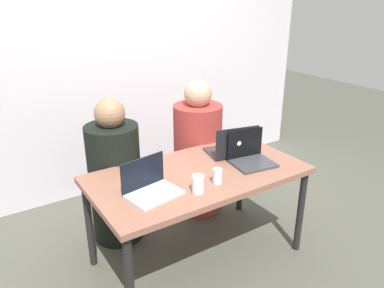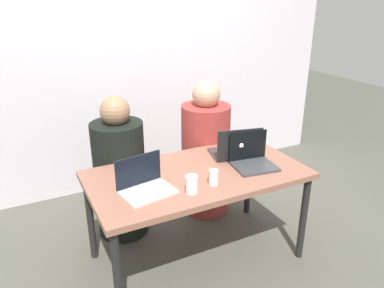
{
  "view_description": "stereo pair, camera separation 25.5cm",
  "coord_description": "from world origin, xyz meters",
  "px_view_note": "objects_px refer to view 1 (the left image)",
  "views": [
    {
      "loc": [
        -1.29,
        -1.9,
        1.84
      ],
      "look_at": [
        0.0,
        0.08,
        0.88
      ],
      "focal_mm": 35.0,
      "sensor_mm": 36.0,
      "label": 1
    },
    {
      "loc": [
        -1.07,
        -2.03,
        1.84
      ],
      "look_at": [
        0.0,
        0.08,
        0.88
      ],
      "focal_mm": 35.0,
      "sensor_mm": 36.0,
      "label": 2
    }
  ],
  "objects_px": {
    "laptop_front_right": "(250,156)",
    "water_glass_left": "(198,185)",
    "person_on_left": "(115,179)",
    "laptop_back_right": "(232,148)",
    "water_glass_center": "(217,177)",
    "laptop_front_left": "(150,187)",
    "person_on_right": "(198,155)"
  },
  "relations": [
    {
      "from": "person_on_left",
      "to": "water_glass_center",
      "type": "bearing_deg",
      "value": 126.12
    },
    {
      "from": "laptop_front_left",
      "to": "laptop_back_right",
      "type": "height_order",
      "value": "laptop_back_right"
    },
    {
      "from": "laptop_front_left",
      "to": "water_glass_center",
      "type": "distance_m",
      "value": 0.44
    },
    {
      "from": "water_glass_center",
      "to": "water_glass_left",
      "type": "bearing_deg",
      "value": -168.96
    },
    {
      "from": "person_on_right",
      "to": "water_glass_left",
      "type": "xyz_separation_m",
      "value": [
        -0.54,
        -0.81,
        0.22
      ]
    },
    {
      "from": "person_on_right",
      "to": "laptop_front_right",
      "type": "height_order",
      "value": "person_on_right"
    },
    {
      "from": "laptop_front_right",
      "to": "laptop_front_left",
      "type": "height_order",
      "value": "laptop_front_right"
    },
    {
      "from": "person_on_right",
      "to": "laptop_front_right",
      "type": "xyz_separation_m",
      "value": [
        0.02,
        -0.65,
        0.22
      ]
    },
    {
      "from": "laptop_front_left",
      "to": "water_glass_left",
      "type": "bearing_deg",
      "value": -39.87
    },
    {
      "from": "person_on_right",
      "to": "laptop_back_right",
      "type": "distance_m",
      "value": 0.52
    },
    {
      "from": "laptop_back_right",
      "to": "water_glass_center",
      "type": "bearing_deg",
      "value": 52.64
    },
    {
      "from": "person_on_left",
      "to": "water_glass_left",
      "type": "bearing_deg",
      "value": 114.57
    },
    {
      "from": "laptop_back_right",
      "to": "laptop_front_right",
      "type": "bearing_deg",
      "value": 109.13
    },
    {
      "from": "laptop_front_right",
      "to": "water_glass_left",
      "type": "xyz_separation_m",
      "value": [
        -0.56,
        -0.16,
        -0.0
      ]
    },
    {
      "from": "laptop_front_right",
      "to": "laptop_back_right",
      "type": "xyz_separation_m",
      "value": [
        -0.02,
        0.18,
        0.0
      ]
    },
    {
      "from": "laptop_back_right",
      "to": "person_on_right",
      "type": "bearing_deg",
      "value": -77.67
    },
    {
      "from": "laptop_front_right",
      "to": "laptop_back_right",
      "type": "height_order",
      "value": "laptop_back_right"
    },
    {
      "from": "person_on_left",
      "to": "water_glass_left",
      "type": "xyz_separation_m",
      "value": [
        0.22,
        -0.81,
        0.24
      ]
    },
    {
      "from": "water_glass_center",
      "to": "person_on_right",
      "type": "bearing_deg",
      "value": 64.53
    },
    {
      "from": "water_glass_left",
      "to": "water_glass_center",
      "type": "relative_size",
      "value": 1.14
    },
    {
      "from": "laptop_front_left",
      "to": "laptop_back_right",
      "type": "xyz_separation_m",
      "value": [
        0.79,
        0.19,
        0.01
      ]
    },
    {
      "from": "laptop_front_right",
      "to": "laptop_front_left",
      "type": "bearing_deg",
      "value": -171.33
    },
    {
      "from": "laptop_back_right",
      "to": "water_glass_left",
      "type": "relative_size",
      "value": 3.45
    },
    {
      "from": "laptop_front_right",
      "to": "water_glass_left",
      "type": "distance_m",
      "value": 0.58
    },
    {
      "from": "person_on_left",
      "to": "laptop_back_right",
      "type": "bearing_deg",
      "value": 157.28
    },
    {
      "from": "person_on_right",
      "to": "water_glass_left",
      "type": "distance_m",
      "value": 1.0
    },
    {
      "from": "laptop_front_left",
      "to": "water_glass_left",
      "type": "relative_size",
      "value": 3.06
    },
    {
      "from": "person_on_left",
      "to": "laptop_front_right",
      "type": "bearing_deg",
      "value": 149.15
    },
    {
      "from": "water_glass_left",
      "to": "laptop_front_right",
      "type": "bearing_deg",
      "value": 15.62
    },
    {
      "from": "laptop_front_right",
      "to": "laptop_back_right",
      "type": "distance_m",
      "value": 0.18
    },
    {
      "from": "person_on_right",
      "to": "laptop_front_left",
      "type": "xyz_separation_m",
      "value": [
        -0.79,
        -0.66,
        0.22
      ]
    },
    {
      "from": "laptop_back_right",
      "to": "laptop_front_left",
      "type": "bearing_deg",
      "value": 26.6
    }
  ]
}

